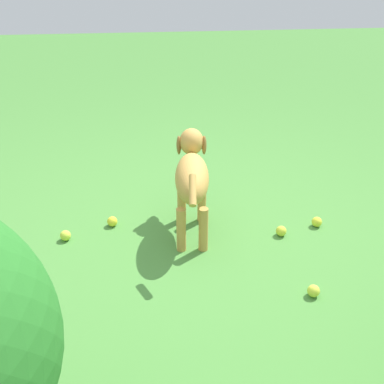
{
  "coord_description": "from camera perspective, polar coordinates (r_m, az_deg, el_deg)",
  "views": [
    {
      "loc": [
        0.25,
        2.46,
        1.72
      ],
      "look_at": [
        -0.01,
        -0.17,
        0.3
      ],
      "focal_mm": 46.7,
      "sensor_mm": 36.0,
      "label": 1
    }
  ],
  "objects": [
    {
      "name": "tennis_ball_2",
      "position": [
        3.32,
        14.06,
        -3.33
      ],
      "size": [
        0.07,
        0.07,
        0.07
      ],
      "primitive_type": "sphere",
      "color": "yellow",
      "rests_on": "ground"
    },
    {
      "name": "tennis_ball_0",
      "position": [
        2.73,
        13.71,
        -10.91
      ],
      "size": [
        0.07,
        0.07,
        0.07
      ],
      "primitive_type": "sphere",
      "color": "#CDDB3E",
      "rests_on": "ground"
    },
    {
      "name": "ground",
      "position": [
        3.01,
        0.11,
        -6.62
      ],
      "size": [
        14.0,
        14.0,
        0.0
      ],
      "primitive_type": "plane",
      "color": "#478438"
    },
    {
      "name": "dog",
      "position": [
        3.01,
        -0.01,
        1.89
      ],
      "size": [
        0.25,
        0.87,
        0.59
      ],
      "rotation": [
        0.0,
        0.0,
        4.62
      ],
      "color": "#C69347",
      "rests_on": "ground"
    },
    {
      "name": "tennis_ball_3",
      "position": [
        3.26,
        -9.09,
        -3.34
      ],
      "size": [
        0.07,
        0.07,
        0.07
      ],
      "primitive_type": "sphere",
      "color": "yellow",
      "rests_on": "ground"
    },
    {
      "name": "tennis_ball_4",
      "position": [
        3.18,
        -14.25,
        -4.84
      ],
      "size": [
        0.07,
        0.07,
        0.07
      ],
      "primitive_type": "sphere",
      "color": "#C6DF3F",
      "rests_on": "ground"
    },
    {
      "name": "tennis_ball_1",
      "position": [
        3.18,
        10.15,
        -4.41
      ],
      "size": [
        0.07,
        0.07,
        0.07
      ],
      "primitive_type": "sphere",
      "color": "#CAD738",
      "rests_on": "ground"
    }
  ]
}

